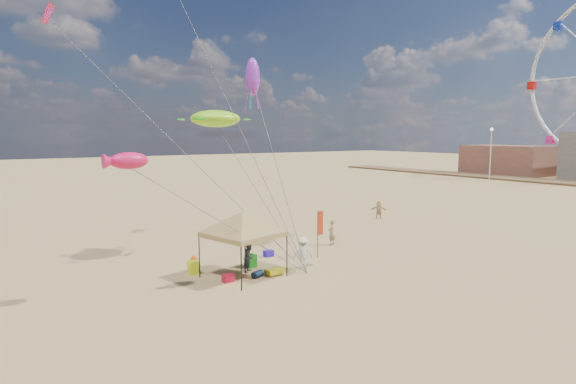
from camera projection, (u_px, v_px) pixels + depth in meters
The scene contains 21 objects.
ground at pixel (321, 275), 24.58m from camera, with size 280.00×280.00×0.00m, color tan.
canopy_tent at pixel (243, 214), 23.90m from camera, with size 6.15×6.15×3.89m.
feather_flag at pixel (320, 226), 27.86m from camera, with size 0.43×0.05×2.81m.
cooler_red at pixel (228, 278), 23.37m from camera, with size 0.54×0.38×0.38m, color #B70E31.
cooler_blue at pixel (269, 253), 28.23m from camera, with size 0.54×0.38×0.38m, color #2A16B9.
bag_navy at pixel (257, 274), 24.08m from camera, with size 0.36×0.36×0.60m, color #0B1A32.
bag_orange at pixel (194, 260), 26.84m from camera, with size 0.36×0.36×0.60m, color #F2530D.
chair_green at pixel (251, 261), 26.01m from camera, with size 0.50×0.50×0.70m, color #1D931A.
chair_yellow at pixel (194, 268), 24.65m from camera, with size 0.50×0.50×0.70m, color #ECFF1C.
crate_grey at pixel (268, 272), 24.61m from camera, with size 0.34×0.30×0.28m, color gray.
beach_cart at pixel (275, 271), 24.51m from camera, with size 0.90×0.50×0.24m, color gold.
person_near_a at pixel (332, 232), 31.12m from camera, with size 0.61×0.40×1.68m, color tan.
person_near_b at pixel (249, 257), 25.11m from camera, with size 0.77×0.60×1.58m, color #3B4751.
person_near_c at pixel (303, 253), 25.76m from camera, with size 1.10×0.63×1.70m, color silver.
person_far_c at pixel (379, 210), 40.98m from camera, with size 1.42×0.45×1.53m, color tan.
building_north at pixel (509, 160), 86.45m from camera, with size 10.00×14.00×5.20m, color #8C5947.
lamp_north at pixel (491, 145), 76.09m from camera, with size 0.50×0.50×8.25m.
turtle_kite at pixel (216, 119), 27.76m from camera, with size 3.00×2.40×1.00m, color #91EA1B.
fish_kite at pixel (129, 161), 19.71m from camera, with size 1.61×0.81×0.72m, color #E01553.
squid_kite at pixel (252, 77), 28.56m from camera, with size 0.87×0.87×2.27m, color purple.
stunt_kite_pink at pixel (48, 14), 28.25m from camera, with size 1.21×0.04×1.21m, color #CF204E.
Camera 1 is at (-14.91, -18.75, 7.18)m, focal length 29.82 mm.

